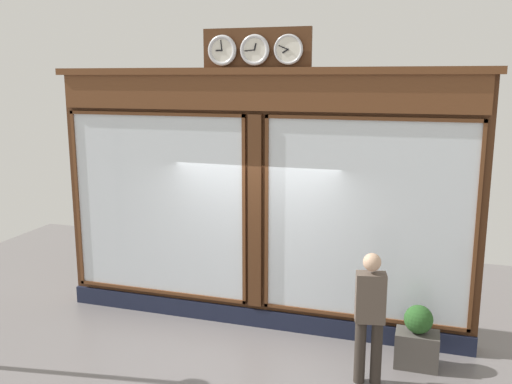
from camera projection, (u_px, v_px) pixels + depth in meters
shop_facade at (259, 200)px, 8.32m from camera, size 6.49×0.42×4.44m
pedestrian at (370, 313)px, 6.81m from camera, size 0.40×0.29×1.69m
planter_box at (417, 349)px, 7.33m from camera, size 0.56×0.36×0.48m
planter_shrub at (419, 319)px, 7.25m from camera, size 0.37×0.37×0.37m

